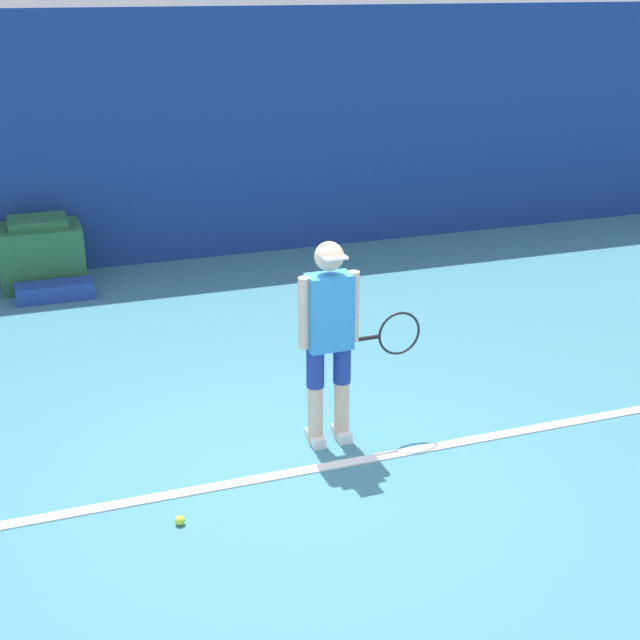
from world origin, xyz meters
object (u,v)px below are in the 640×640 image
Objects in this scene: tennis_ball at (180,520)px; covered_chair at (41,253)px; tennis_player at (331,334)px; equipment_bag at (55,291)px.

tennis_ball is 0.07× the size of covered_chair.
tennis_ball is at bearing -84.27° from covered_chair.
tennis_player is at bearing -68.12° from covered_chair.
covered_chair is 0.66m from equipment_bag.
tennis_ball is at bearing -152.22° from tennis_player.
tennis_ball is 5.54m from covered_chair.
tennis_player is 1.78m from tennis_ball.
covered_chair is 1.11× the size of equipment_bag.
tennis_player is 5.13m from covered_chair.
tennis_player is 4.60m from equipment_bag.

